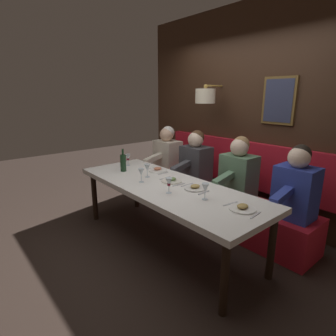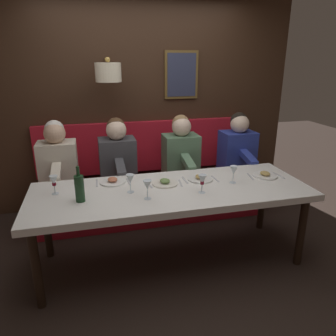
{
  "view_description": "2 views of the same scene",
  "coord_description": "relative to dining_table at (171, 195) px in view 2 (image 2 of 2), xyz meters",
  "views": [
    {
      "loc": [
        -1.87,
        -2.25,
        1.73
      ],
      "look_at": [
        0.05,
        0.02,
        0.92
      ],
      "focal_mm": 29.15,
      "sensor_mm": 36.0,
      "label": 1
    },
    {
      "loc": [
        -2.55,
        0.67,
        1.84
      ],
      "look_at": [
        0.05,
        0.02,
        0.92
      ],
      "focal_mm": 34.09,
      "sensor_mm": 36.0,
      "label": 2
    }
  ],
  "objects": [
    {
      "name": "wine_glass_3",
      "position": [
        0.01,
        0.37,
        0.18
      ],
      "size": [
        0.07,
        0.07,
        0.16
      ],
      "color": "silver",
      "rests_on": "dining_table"
    },
    {
      "name": "wine_glass_0",
      "position": [
        -0.16,
        0.25,
        0.18
      ],
      "size": [
        0.07,
        0.07,
        0.16
      ],
      "color": "silver",
      "rests_on": "dining_table"
    },
    {
      "name": "ground_plane",
      "position": [
        0.0,
        0.0,
        -0.68
      ],
      "size": [
        12.0,
        12.0,
        0.0
      ],
      "primitive_type": "plane",
      "color": "black"
    },
    {
      "name": "dining_table",
      "position": [
        0.0,
        0.0,
        0.0
      ],
      "size": [
        0.9,
        2.48,
        0.74
      ],
      "color": "silver",
      "rests_on": "ground_plane"
    },
    {
      "name": "place_setting_3",
      "position": [
        0.08,
        -0.97,
        0.08
      ],
      "size": [
        0.24,
        0.33,
        0.05
      ],
      "color": "white",
      "rests_on": "dining_table"
    },
    {
      "name": "place_setting_1",
      "position": [
        0.12,
        0.03,
        0.08
      ],
      "size": [
        0.24,
        0.33,
        0.05
      ],
      "color": "silver",
      "rests_on": "dining_table"
    },
    {
      "name": "wine_bottle",
      "position": [
        -0.08,
        0.79,
        0.18
      ],
      "size": [
        0.08,
        0.08,
        0.3
      ],
      "color": "#19381E",
      "rests_on": "dining_table"
    },
    {
      "name": "diner_far",
      "position": [
        0.88,
        1.02,
        0.14
      ],
      "size": [
        0.6,
        0.4,
        0.79
      ],
      "color": "beige",
      "rests_on": "banquette_bench"
    },
    {
      "name": "diner_near",
      "position": [
        0.88,
        -0.34,
        0.14
      ],
      "size": [
        0.6,
        0.4,
        0.79
      ],
      "color": "#567A5B",
      "rests_on": "banquette_bench"
    },
    {
      "name": "wine_glass_2",
      "position": [
        -0.0,
        -0.59,
        0.18
      ],
      "size": [
        0.07,
        0.07,
        0.16
      ],
      "color": "silver",
      "rests_on": "dining_table"
    },
    {
      "name": "place_setting_2",
      "position": [
        0.14,
        -0.32,
        0.08
      ],
      "size": [
        0.24,
        0.31,
        0.05
      ],
      "color": "silver",
      "rests_on": "dining_table"
    },
    {
      "name": "place_setting_0",
      "position": [
        0.27,
        0.5,
        0.08
      ],
      "size": [
        0.24,
        0.31,
        0.05
      ],
      "color": "white",
      "rests_on": "dining_table"
    },
    {
      "name": "wine_glass_4",
      "position": [
        0.13,
        1.0,
        0.18
      ],
      "size": [
        0.07,
        0.07,
        0.16
      ],
      "color": "silver",
      "rests_on": "dining_table"
    },
    {
      "name": "wine_glass_1",
      "position": [
        -0.15,
        -0.23,
        0.18
      ],
      "size": [
        0.07,
        0.07,
        0.16
      ],
      "color": "silver",
      "rests_on": "dining_table"
    },
    {
      "name": "diner_nearest",
      "position": [
        0.88,
        -1.06,
        0.14
      ],
      "size": [
        0.6,
        0.4,
        0.79
      ],
      "color": "#283893",
      "rests_on": "banquette_bench"
    },
    {
      "name": "diner_middle",
      "position": [
        0.88,
        0.39,
        0.14
      ],
      "size": [
        0.6,
        0.4,
        0.79
      ],
      "color": "#3D3D42",
      "rests_on": "banquette_bench"
    },
    {
      "name": "banquette_bench",
      "position": [
        0.89,
        0.0,
        -0.45
      ],
      "size": [
        0.52,
        2.68,
        0.45
      ],
      "primitive_type": "cube",
      "color": "red",
      "rests_on": "ground_plane"
    },
    {
      "name": "back_wall_panel",
      "position": [
        1.46,
        0.0,
        0.69
      ],
      "size": [
        0.59,
        3.88,
        2.9
      ],
      "color": "#382316",
      "rests_on": "ground_plane"
    }
  ]
}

